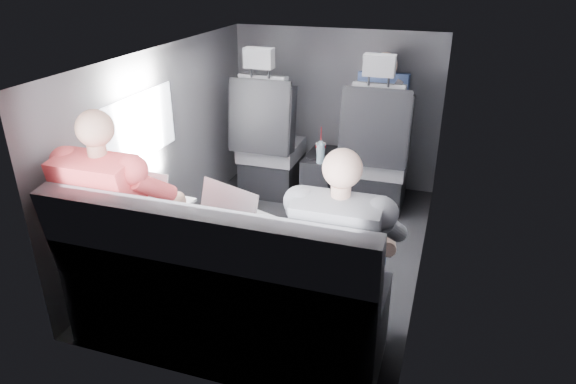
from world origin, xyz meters
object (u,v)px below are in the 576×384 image
(front_seat_left, at_px, (269,150))
(laptop_silver, at_px, (236,216))
(front_seat_right, at_px, (376,162))
(passenger_front_right, at_px, (381,111))
(center_console, at_px, (321,177))
(laptop_white, at_px, (151,200))
(soda_cup, at_px, (321,149))
(passenger_rear_left, at_px, (123,216))
(passenger_rear_right, at_px, (343,258))
(water_bottle, at_px, (321,153))
(laptop_black, at_px, (360,233))
(rear_bench, at_px, (223,299))

(front_seat_left, xyz_separation_m, laptop_silver, (0.42, -1.62, 0.24))
(front_seat_right, xyz_separation_m, passenger_front_right, (-0.02, 0.26, 0.35))
(center_console, relative_size, laptop_white, 1.25)
(soda_cup, relative_size, passenger_rear_left, 0.20)
(center_console, distance_m, soda_cup, 0.27)
(front_seat_left, bearing_deg, passenger_rear_right, -60.26)
(laptop_white, bearing_deg, water_bottle, 67.31)
(front_seat_left, relative_size, laptop_black, 3.55)
(passenger_front_right, bearing_deg, front_seat_right, -85.27)
(passenger_rear_right, relative_size, passenger_front_right, 1.52)
(laptop_white, bearing_deg, front_seat_right, 57.48)
(front_seat_left, relative_size, passenger_rear_left, 1.02)
(laptop_black, bearing_deg, laptop_white, -179.92)
(laptop_silver, bearing_deg, passenger_rear_right, -16.95)
(front_seat_right, xyz_separation_m, laptop_silver, (-0.48, -1.62, 0.24))
(front_seat_right, distance_m, center_console, 0.49)
(water_bottle, bearing_deg, passenger_rear_left, -111.10)
(front_seat_right, bearing_deg, passenger_front_right, 94.73)
(laptop_white, bearing_deg, center_console, 70.89)
(front_seat_left, distance_m, passenger_rear_right, 2.09)
(laptop_silver, height_order, laptop_black, laptop_silver)
(center_console, relative_size, passenger_rear_left, 0.39)
(front_seat_left, bearing_deg, front_seat_right, 0.00)
(front_seat_right, height_order, rear_bench, front_seat_right)
(front_seat_left, bearing_deg, laptop_silver, -75.60)
(soda_cup, relative_size, passenger_front_right, 0.33)
(front_seat_left, height_order, laptop_silver, front_seat_left)
(laptop_black, bearing_deg, front_seat_left, 123.85)
(laptop_white, bearing_deg, passenger_rear_right, -10.49)
(soda_cup, distance_m, laptop_silver, 1.61)
(laptop_silver, height_order, passenger_rear_right, passenger_rear_right)
(water_bottle, xyz_separation_m, passenger_rear_right, (0.54, -1.65, 0.13))
(passenger_front_right, bearing_deg, water_bottle, -133.73)
(laptop_white, relative_size, passenger_rear_right, 0.33)
(center_console, height_order, laptop_black, laptop_black)
(laptop_black, relative_size, passenger_rear_left, 0.29)
(passenger_front_right, bearing_deg, center_console, -153.04)
(passenger_rear_right, bearing_deg, laptop_silver, 163.05)
(laptop_silver, bearing_deg, laptop_white, 177.33)
(front_seat_right, height_order, passenger_rear_right, front_seat_right)
(laptop_white, relative_size, laptop_black, 1.08)
(rear_bench, bearing_deg, center_console, 90.00)
(front_seat_right, relative_size, passenger_rear_left, 1.02)
(laptop_silver, bearing_deg, front_seat_right, 73.33)
(laptop_silver, distance_m, passenger_rear_left, 0.60)
(laptop_black, distance_m, passenger_rear_right, 0.22)
(rear_bench, height_order, passenger_front_right, passenger_front_right)
(soda_cup, height_order, water_bottle, soda_cup)
(rear_bench, height_order, laptop_silver, rear_bench)
(front_seat_left, relative_size, soda_cup, 5.00)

